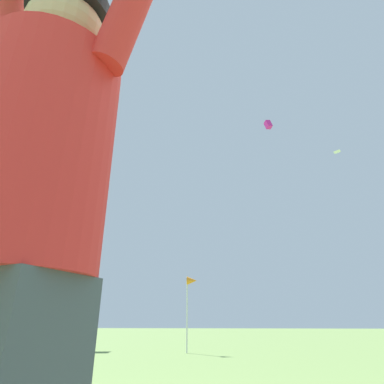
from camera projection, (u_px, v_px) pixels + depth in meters
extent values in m
cylinder|color=red|center=(39.00, 157.00, 0.75)|extent=(0.42, 0.42, 0.56)
sphere|color=tan|center=(65.00, 37.00, 0.90)|extent=(0.23, 0.23, 0.23)
cylinder|color=black|center=(70.00, 14.00, 0.94)|extent=(0.30, 0.30, 0.05)
cylinder|color=red|center=(11.00, 39.00, 1.05)|extent=(0.29, 0.16, 0.62)
pyramid|color=purple|center=(68.00, 172.00, 15.45)|extent=(0.87, 0.87, 0.10)
pyramid|color=white|center=(337.00, 151.00, 29.39)|extent=(0.72, 0.72, 0.14)
cube|color=#DB2393|center=(268.00, 125.00, 34.59)|extent=(0.94, 0.83, 1.08)
cylinder|color=silver|center=(187.00, 313.00, 8.83)|extent=(0.04, 0.04, 2.02)
cone|color=orange|center=(192.00, 281.00, 9.16)|extent=(0.28, 0.24, 0.24)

